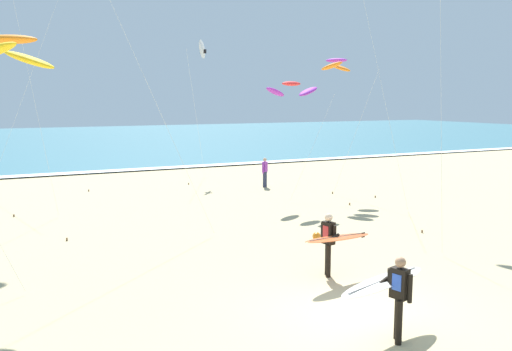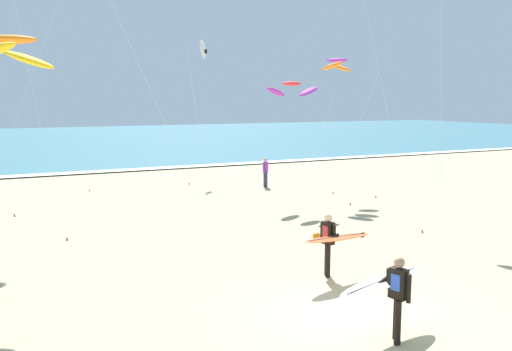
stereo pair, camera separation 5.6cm
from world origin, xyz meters
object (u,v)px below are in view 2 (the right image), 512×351
(kite_arc_scarlet_near, at_px, (292,89))
(beach_ball, at_px, (317,236))
(surfer_lead, at_px, (332,239))
(kite_arc_violet_mid, at_px, (337,65))
(kite_arc_amber_far, at_px, (9,51))
(bystander_purple_top, at_px, (266,172))
(kite_delta_ivory_outer, at_px, (204,50))
(surfer_trailing, at_px, (390,287))

(kite_arc_scarlet_near, bearing_deg, beach_ball, -111.73)
(surfer_lead, relative_size, beach_ball, 8.28)
(kite_arc_scarlet_near, height_order, kite_arc_violet_mid, kite_arc_violet_mid)
(kite_arc_amber_far, bearing_deg, kite_arc_violet_mid, 29.51)
(kite_arc_violet_mid, height_order, bystander_purple_top, kite_arc_violet_mid)
(surfer_lead, relative_size, kite_arc_amber_far, 0.38)
(surfer_lead, xyz_separation_m, kite_arc_scarlet_near, (4.05, 9.40, 4.09))
(surfer_lead, distance_m, beach_ball, 3.86)
(kite_arc_violet_mid, xyz_separation_m, beach_ball, (-5.41, -6.98, -6.19))
(kite_delta_ivory_outer, bearing_deg, beach_ball, -96.54)
(surfer_trailing, bearing_deg, kite_arc_violet_mid, 59.78)
(kite_delta_ivory_outer, bearing_deg, surfer_trailing, -101.24)
(surfer_lead, height_order, kite_arc_amber_far, kite_arc_amber_far)
(kite_delta_ivory_outer, bearing_deg, bystander_purple_top, -71.87)
(surfer_lead, height_order, surfer_trailing, same)
(bystander_purple_top, distance_m, beach_ball, 11.11)
(beach_ball, bearing_deg, surfer_trailing, -111.18)
(kite_arc_scarlet_near, bearing_deg, kite_delta_ivory_outer, 93.79)
(beach_ball, bearing_deg, bystander_purple_top, 72.20)
(kite_delta_ivory_outer, relative_size, beach_ball, 29.28)
(kite_arc_violet_mid, height_order, beach_ball, kite_arc_violet_mid)
(kite_arc_amber_far, xyz_separation_m, beach_ball, (9.04, 1.20, -5.62))
(surfer_trailing, xyz_separation_m, kite_arc_scarlet_near, (5.08, 12.94, 4.08))
(kite_arc_violet_mid, distance_m, kite_arc_amber_far, 16.62)
(kite_arc_scarlet_near, relative_size, beach_ball, 19.56)
(kite_arc_scarlet_near, relative_size, kite_arc_violet_mid, 0.82)
(kite_arc_violet_mid, relative_size, kite_delta_ivory_outer, 0.81)
(kite_arc_scarlet_near, bearing_deg, kite_arc_amber_far, -147.71)
(kite_arc_amber_far, relative_size, beach_ball, 21.88)
(surfer_lead, relative_size, surfer_trailing, 0.90)
(surfer_trailing, bearing_deg, kite_arc_scarlet_near, 68.56)
(surfer_trailing, bearing_deg, bystander_purple_top, 70.85)
(kite_arc_scarlet_near, distance_m, bystander_purple_top, 6.34)
(beach_ball, bearing_deg, surfer_lead, -116.04)
(kite_arc_violet_mid, bearing_deg, kite_delta_ivory_outer, 113.12)
(surfer_lead, xyz_separation_m, kite_arc_amber_far, (-7.40, 2.17, 4.72))
(kite_arc_scarlet_near, height_order, beach_ball, kite_arc_scarlet_near)
(surfer_lead, height_order, bystander_purple_top, surfer_lead)
(surfer_lead, height_order, beach_ball, surfer_lead)
(bystander_purple_top, bearing_deg, surfer_lead, -109.88)
(kite_arc_amber_far, relative_size, bystander_purple_top, 3.85)
(kite_arc_amber_far, height_order, beach_ball, kite_arc_amber_far)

